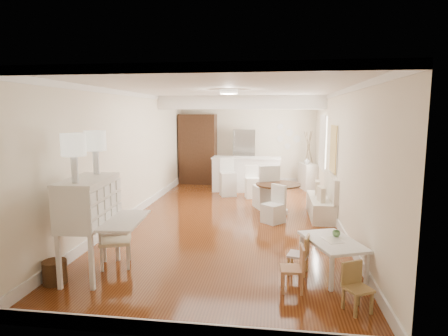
% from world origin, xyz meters
% --- Properties ---
extents(room, '(9.00, 9.04, 2.82)m').
position_xyz_m(room, '(0.04, 0.32, 1.98)').
color(room, brown).
rests_on(room, ground).
extents(secretary_bureau, '(1.20, 1.22, 1.42)m').
position_xyz_m(secretary_bureau, '(-1.70, -3.11, 0.71)').
color(secretary_bureau, white).
rests_on(secretary_bureau, ground).
extents(gustavian_armchair, '(0.61, 0.61, 0.84)m').
position_xyz_m(gustavian_armchair, '(-1.46, -2.78, 0.42)').
color(gustavian_armchair, silver).
rests_on(gustavian_armchair, ground).
extents(wicker_basket, '(0.41, 0.41, 0.32)m').
position_xyz_m(wicker_basket, '(-2.05, -3.47, 0.16)').
color(wicker_basket, '#492D16').
rests_on(wicker_basket, ground).
extents(kids_table, '(0.95, 1.19, 0.52)m').
position_xyz_m(kids_table, '(1.78, -2.67, 0.26)').
color(kids_table, white).
rests_on(kids_table, ground).
extents(kids_chair_a, '(0.32, 0.32, 0.62)m').
position_xyz_m(kids_chair_a, '(1.18, -3.25, 0.31)').
color(kids_chair_a, tan).
rests_on(kids_chair_a, ground).
extents(kids_chair_b, '(0.35, 0.35, 0.59)m').
position_xyz_m(kids_chair_b, '(1.30, -2.69, 0.30)').
color(kids_chair_b, tan).
rests_on(kids_chair_b, ground).
extents(kids_chair_c, '(0.38, 0.38, 0.59)m').
position_xyz_m(kids_chair_c, '(1.93, -3.68, 0.29)').
color(kids_chair_c, '#997945').
rests_on(kids_chair_c, ground).
extents(banquette, '(0.52, 1.60, 0.98)m').
position_xyz_m(banquette, '(1.99, 0.50, 0.49)').
color(banquette, silver).
rests_on(banquette, ground).
extents(dining_table, '(1.20, 1.20, 0.70)m').
position_xyz_m(dining_table, '(1.03, 0.65, 0.35)').
color(dining_table, '#412614').
rests_on(dining_table, ground).
extents(slip_chair_near, '(0.55, 0.55, 0.81)m').
position_xyz_m(slip_chair_near, '(0.92, -0.14, 0.40)').
color(slip_chair_near, silver).
rests_on(slip_chair_near, ground).
extents(slip_chair_far, '(0.68, 0.69, 1.08)m').
position_xyz_m(slip_chair_far, '(0.73, 1.15, 0.54)').
color(slip_chair_far, silver).
rests_on(slip_chair_far, ground).
extents(breakfast_counter, '(2.05, 0.65, 1.03)m').
position_xyz_m(breakfast_counter, '(0.10, 3.10, 0.52)').
color(breakfast_counter, white).
rests_on(breakfast_counter, ground).
extents(bar_stool_left, '(0.54, 0.54, 1.07)m').
position_xyz_m(bar_stool_left, '(-0.37, 2.39, 0.53)').
color(bar_stool_left, silver).
rests_on(bar_stool_left, ground).
extents(bar_stool_right, '(0.43, 0.43, 0.90)m').
position_xyz_m(bar_stool_right, '(0.33, 2.21, 0.45)').
color(bar_stool_right, white).
rests_on(bar_stool_right, ground).
extents(pantry_cabinet, '(1.20, 0.60, 2.30)m').
position_xyz_m(pantry_cabinet, '(-1.60, 4.18, 1.15)').
color(pantry_cabinet, '#381E11').
rests_on(pantry_cabinet, ground).
extents(fridge, '(0.75, 0.65, 1.80)m').
position_xyz_m(fridge, '(0.30, 4.15, 0.90)').
color(fridge, silver).
rests_on(fridge, ground).
extents(sideboard, '(0.56, 0.90, 0.80)m').
position_xyz_m(sideboard, '(1.96, 3.66, 0.40)').
color(sideboard, beige).
rests_on(sideboard, ground).
extents(pencil_cup, '(0.12, 0.12, 0.09)m').
position_xyz_m(pencil_cup, '(1.85, -2.50, 0.56)').
color(pencil_cup, '#629C5B').
rests_on(pencil_cup, kids_table).
extents(branch_vase, '(0.21, 0.21, 0.18)m').
position_xyz_m(branch_vase, '(1.93, 3.68, 0.88)').
color(branch_vase, white).
rests_on(branch_vase, sideboard).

